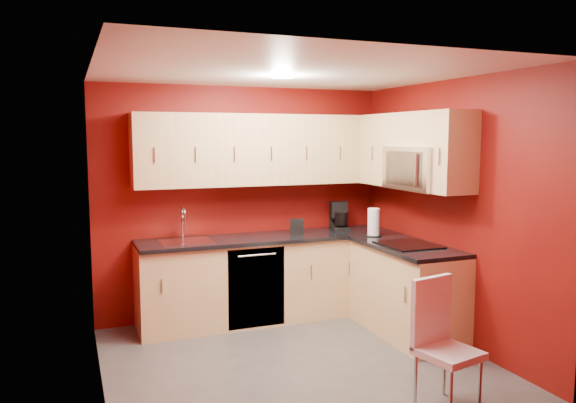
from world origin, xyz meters
TOP-DOWN VIEW (x-y plane):
  - floor at (0.00, 0.00)m, footprint 3.20×3.20m
  - ceiling at (0.00, 0.00)m, footprint 3.20×3.20m
  - wall_back at (0.00, 1.50)m, footprint 3.20×0.00m
  - wall_front at (0.00, -1.50)m, footprint 3.20×0.00m
  - wall_left at (-1.60, 0.00)m, footprint 0.00×3.00m
  - wall_right at (1.60, 0.00)m, footprint 0.00×3.00m
  - base_cabinets_back at (0.20, 1.20)m, footprint 2.80×0.60m
  - base_cabinets_right at (1.30, 0.25)m, footprint 0.60×1.30m
  - countertop_back at (0.20, 1.19)m, footprint 2.80×0.63m
  - countertop_right at (1.29, 0.23)m, footprint 0.63×1.27m
  - upper_cabinets_back at (0.20, 1.32)m, footprint 2.80×0.35m
  - upper_cabinets_right at (1.42, 0.44)m, footprint 0.35×1.55m
  - microwave at (1.39, 0.20)m, footprint 0.42×0.76m
  - cooktop at (1.28, 0.20)m, footprint 0.50×0.55m
  - sink at (-0.70, 1.20)m, footprint 0.52×0.42m
  - dishwasher_front at (-0.05, 0.91)m, footprint 0.60×0.02m
  - downlight at (0.00, 0.30)m, footprint 0.20×0.20m
  - coffee_maker at (1.09, 1.30)m, footprint 0.23×0.28m
  - napkin_holder at (0.52, 1.21)m, footprint 0.19×0.19m
  - paper_towel at (1.22, 0.77)m, footprint 0.21×0.21m
  - dining_chair at (0.70, -1.20)m, footprint 0.45×0.47m

SIDE VIEW (x-z plane):
  - floor at x=0.00m, z-range 0.00..0.00m
  - base_cabinets_back at x=0.20m, z-range 0.00..0.87m
  - base_cabinets_right at x=1.30m, z-range 0.00..0.87m
  - dishwasher_front at x=-0.05m, z-range 0.03..0.84m
  - dining_chair at x=0.70m, z-range 0.00..0.94m
  - countertop_back at x=0.20m, z-range 0.87..0.91m
  - countertop_right at x=1.29m, z-range 0.87..0.91m
  - cooktop at x=1.28m, z-range 0.91..0.92m
  - sink at x=-0.70m, z-range 0.77..1.12m
  - napkin_holder at x=0.52m, z-range 0.91..1.07m
  - paper_towel at x=1.22m, z-range 0.91..1.21m
  - coffee_maker at x=1.09m, z-range 0.91..1.22m
  - wall_back at x=0.00m, z-range -0.35..2.85m
  - wall_front at x=0.00m, z-range -0.35..2.85m
  - wall_left at x=-1.60m, z-range -0.25..2.75m
  - wall_right at x=1.60m, z-range -0.25..2.75m
  - microwave at x=1.39m, z-range 1.45..1.87m
  - upper_cabinets_back at x=0.20m, z-range 1.45..2.20m
  - upper_cabinets_right at x=1.42m, z-range 1.51..2.26m
  - downlight at x=0.00m, z-range 2.48..2.49m
  - ceiling at x=0.00m, z-range 2.50..2.50m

